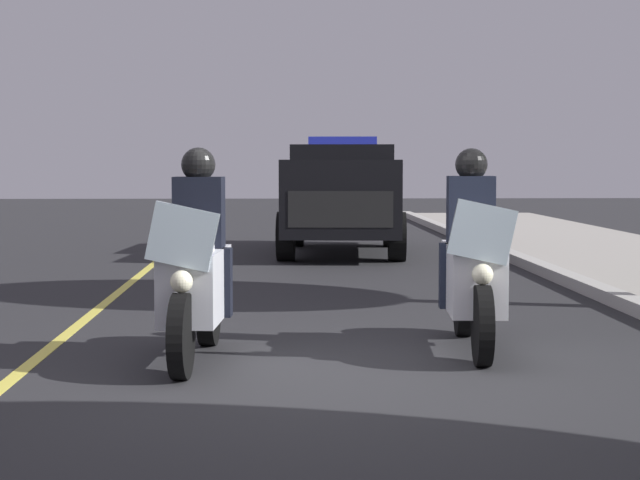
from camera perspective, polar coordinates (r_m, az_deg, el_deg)
ground_plane at (r=8.11m, az=0.48°, el=-7.25°), size 80.00×80.00×0.00m
lane_stripe_center at (r=8.33m, az=-15.96°, el=-7.06°), size 48.00×0.12×0.01m
police_motorcycle_lead_left at (r=8.73m, az=-6.56°, el=-1.81°), size 2.14×0.61×1.72m
police_motorcycle_lead_right at (r=9.28m, az=8.05°, el=-1.48°), size 2.14×0.61×1.72m
police_suv at (r=19.00m, az=1.20°, el=2.51°), size 5.02×2.35×2.05m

